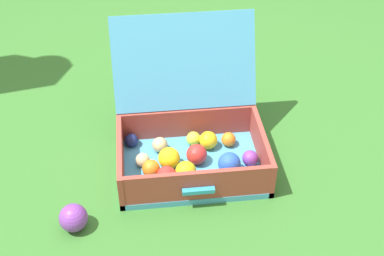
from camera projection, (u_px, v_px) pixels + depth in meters
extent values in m
plane|color=#336B28|center=(172.00, 171.00, 1.95)|extent=(16.00, 16.00, 0.00)
cube|color=#4799C6|center=(192.00, 166.00, 1.95)|extent=(0.54, 0.36, 0.03)
cube|color=#9E3D33|center=(121.00, 160.00, 1.89)|extent=(0.02, 0.36, 0.15)
cube|color=#9E3D33|center=(262.00, 149.00, 1.94)|extent=(0.02, 0.36, 0.15)
cube|color=#9E3D33|center=(198.00, 188.00, 1.78)|extent=(0.50, 0.02, 0.15)
cube|color=#9E3D33|center=(187.00, 125.00, 2.05)|extent=(0.50, 0.02, 0.15)
cube|color=#4799C6|center=(184.00, 62.00, 1.96)|extent=(0.54, 0.17, 0.34)
cube|color=teal|center=(199.00, 191.00, 1.76)|extent=(0.11, 0.02, 0.02)
sphere|color=yellow|center=(186.00, 171.00, 1.86)|extent=(0.07, 0.07, 0.07)
sphere|color=#D1B784|center=(160.00, 145.00, 1.98)|extent=(0.06, 0.06, 0.06)
sphere|color=blue|center=(229.00, 163.00, 1.89)|extent=(0.08, 0.08, 0.08)
sphere|color=purple|center=(250.00, 158.00, 1.92)|extent=(0.06, 0.06, 0.06)
sphere|color=orange|center=(229.00, 139.00, 2.01)|extent=(0.06, 0.06, 0.06)
sphere|color=orange|center=(255.00, 175.00, 1.85)|extent=(0.06, 0.06, 0.06)
sphere|color=#D1B784|center=(143.00, 160.00, 1.92)|extent=(0.05, 0.05, 0.05)
sphere|color=red|center=(167.00, 176.00, 1.85)|extent=(0.07, 0.07, 0.07)
sphere|color=yellow|center=(208.00, 140.00, 2.00)|extent=(0.07, 0.07, 0.07)
sphere|color=#CCDB38|center=(193.00, 139.00, 2.02)|extent=(0.05, 0.05, 0.05)
sphere|color=yellow|center=(169.00, 158.00, 1.91)|extent=(0.08, 0.08, 0.08)
sphere|color=orange|center=(151.00, 168.00, 1.88)|extent=(0.06, 0.06, 0.06)
sphere|color=red|center=(197.00, 154.00, 1.93)|extent=(0.08, 0.08, 0.08)
sphere|color=#D1B784|center=(138.00, 186.00, 1.81)|extent=(0.06, 0.06, 0.06)
sphere|color=navy|center=(131.00, 140.00, 2.01)|extent=(0.05, 0.05, 0.05)
sphere|color=purple|center=(73.00, 218.00, 1.71)|extent=(0.09, 0.09, 0.09)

